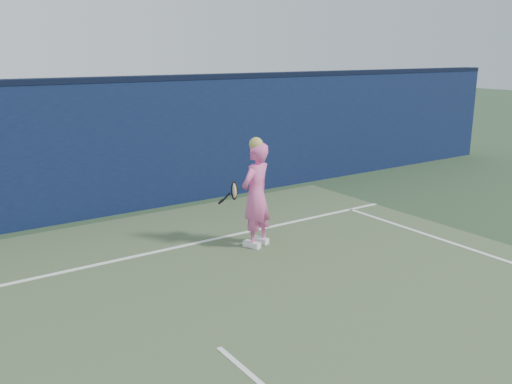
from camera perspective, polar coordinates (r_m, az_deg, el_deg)
backstop_wall at (r=10.44m, az=-19.61°, el=3.80°), size 24.00×0.40×2.50m
wall_cap at (r=10.30m, az=-20.23°, el=10.92°), size 24.00×0.42×0.10m
player at (r=8.56m, az=-0.00°, el=-0.29°), size 0.72×0.60×1.77m
racket at (r=8.82m, az=-2.43°, el=0.05°), size 0.53×0.31×0.31m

